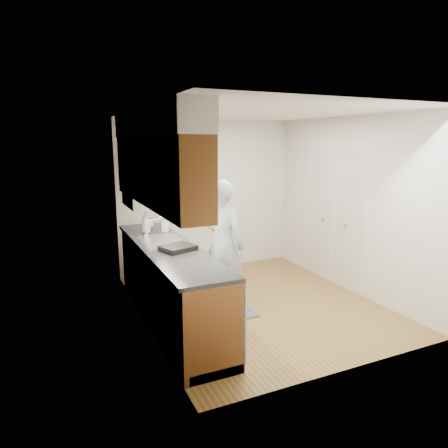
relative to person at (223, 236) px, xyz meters
name	(u,v)px	position (x,y,z in m)	size (l,w,h in m)	color
floor	(257,304)	(0.46, -0.08, -0.96)	(3.50, 3.50, 0.00)	olive
ceiling	(260,112)	(0.46, -0.08, 1.54)	(3.50, 3.50, 0.00)	white
wall_left	(142,222)	(-1.04, -0.08, 0.29)	(0.02, 3.50, 2.50)	silver
wall_right	(350,205)	(1.96, -0.08, 0.29)	(0.02, 3.50, 2.50)	silver
wall_back	(207,196)	(0.46, 1.67, 0.29)	(3.00, 0.02, 2.50)	silver
counter	(170,282)	(-0.74, -0.09, -0.47)	(0.64, 2.80, 1.30)	brown
upper_cabinets	(154,159)	(-0.87, -0.04, 0.99)	(0.47, 2.80, 1.21)	brown
closet_door	(334,217)	(1.95, 0.22, 0.06)	(0.02, 1.22, 2.05)	silver
floor_mat	(223,306)	(0.00, 0.00, -0.96)	(0.56, 0.94, 0.02)	#565658
person	(223,236)	(0.00, 0.00, 0.00)	(0.67, 0.45, 1.89)	#9AB2BB
soap_bottle_a	(146,222)	(-0.82, 0.69, 0.13)	(0.12, 0.12, 0.30)	silver
soap_bottle_b	(165,225)	(-0.56, 0.66, 0.07)	(0.09, 0.09, 0.20)	silver
soap_bottle_c	(148,222)	(-0.73, 0.96, 0.07)	(0.15, 0.15, 0.19)	silver
dish_rack	(178,248)	(-0.70, -0.33, 0.00)	(0.35, 0.30, 0.06)	black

